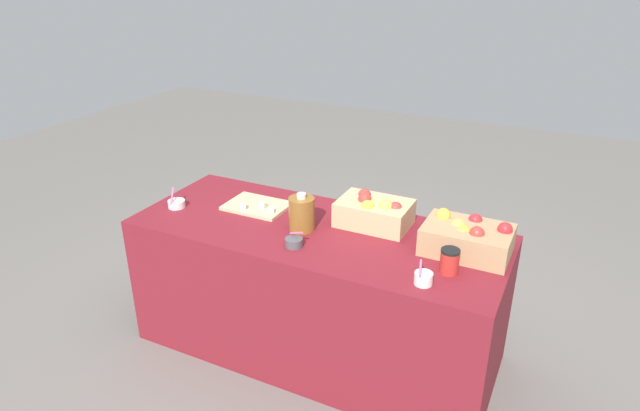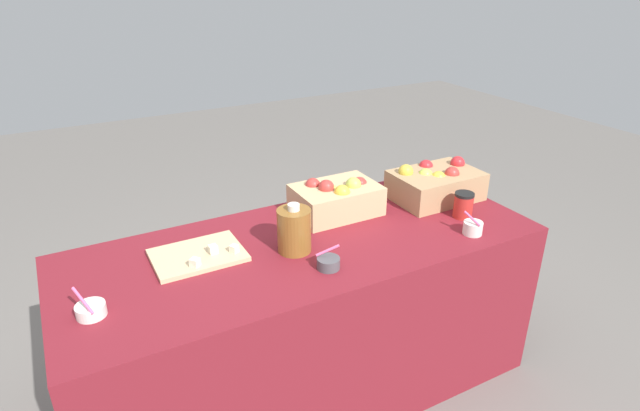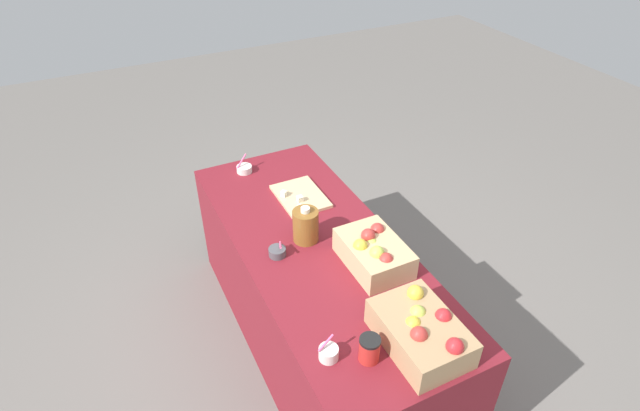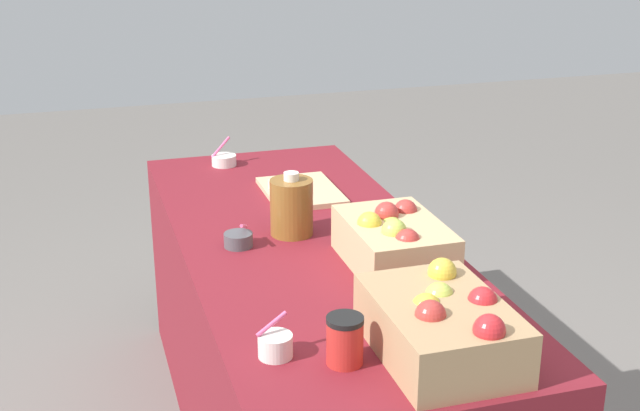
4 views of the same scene
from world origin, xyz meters
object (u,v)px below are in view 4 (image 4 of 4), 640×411
Objects in this scene: apple_crate_left at (441,326)px; sample_bowl_mid at (275,345)px; cutting_board_front at (300,191)px; sample_bowl_far at (238,239)px; apple_crate_middle at (394,241)px; coffee_cup at (345,340)px; cider_jug at (292,207)px; sample_bowl_near at (224,160)px.

sample_bowl_mid is at bearing -105.35° from apple_crate_left.
apple_crate_left reaches higher than sample_bowl_mid.
sample_bowl_far is at bearing -37.12° from cutting_board_front.
apple_crate_left is 0.50m from apple_crate_middle.
apple_crate_left is 3.52× the size of coffee_cup.
apple_crate_middle is 1.09× the size of cutting_board_front.
sample_bowl_far is at bearing -73.77° from cider_jug.
apple_crate_left reaches higher than sample_bowl_near.
apple_crate_left is 1.14m from cutting_board_front.
coffee_cup is at bearing 62.46° from sample_bowl_mid.
apple_crate_middle is 0.66m from cutting_board_front.
coffee_cup is (0.46, -0.30, -0.02)m from apple_crate_middle.
sample_bowl_near is (-0.40, -0.19, 0.01)m from cutting_board_front.
coffee_cup is (1.51, -0.02, 0.04)m from sample_bowl_near.
cutting_board_front is at bearing -172.31° from apple_crate_middle.
sample_bowl_mid is at bearing -17.89° from cider_jug.
sample_bowl_mid is 0.86× the size of coffee_cup.
coffee_cup is (0.72, 0.09, 0.03)m from sample_bowl_far.
apple_crate_middle is 3.22× the size of coffee_cup.
cider_jug is at bearing 106.23° from sample_bowl_far.
sample_bowl_mid is 0.50× the size of cider_jug.
apple_crate_left is 1.55m from sample_bowl_near.
sample_bowl_far is (-0.65, 0.05, -0.01)m from sample_bowl_mid.
sample_bowl_far is at bearing -7.75° from sample_bowl_near.
cider_jug is (-0.80, -0.13, 0.02)m from apple_crate_left.
apple_crate_left is at bearing 83.35° from coffee_cup.
cider_jug reaches higher than sample_bowl_mid.
sample_bowl_far is 0.73m from coffee_cup.
coffee_cup is at bearing -6.37° from cider_jug.
cider_jug reaches higher than apple_crate_middle.
sample_bowl_near is at bearing -165.21° from apple_crate_middle.
sample_bowl_mid is 0.74m from cider_jug.
apple_crate_left is at bearing 0.50° from cutting_board_front.
apple_crate_left reaches higher than cutting_board_front.
apple_crate_left is 1.09× the size of apple_crate_middle.
cider_jug reaches higher than sample_bowl_far.
sample_bowl_mid is at bearing -4.42° from sample_bowl_far.
apple_crate_middle is 0.59m from sample_bowl_mid.
sample_bowl_near is (-1.54, -0.20, -0.05)m from apple_crate_left.
sample_bowl_mid is 0.65m from sample_bowl_far.
coffee_cup reaches higher than sample_bowl_far.
apple_crate_middle reaches higher than sample_bowl_far.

